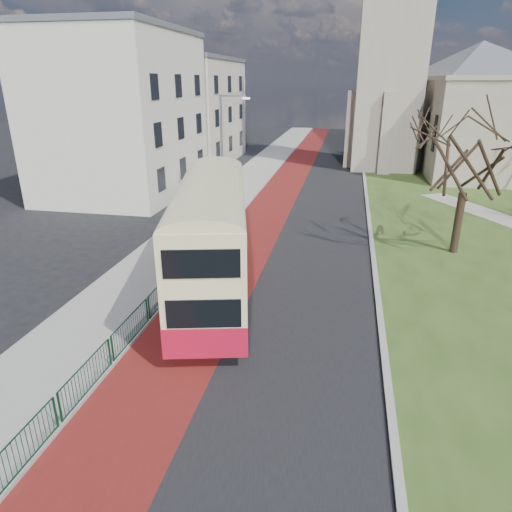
# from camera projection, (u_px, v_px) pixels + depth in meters

# --- Properties ---
(ground) EXTENTS (160.00, 160.00, 0.00)m
(ground) POSITION_uv_depth(u_px,v_px,m) (214.00, 342.00, 16.81)
(ground) COLOR black
(ground) RESTS_ON ground
(road_carriageway) EXTENTS (9.00, 120.00, 0.01)m
(road_carriageway) POSITION_uv_depth(u_px,v_px,m) (306.00, 206.00, 34.83)
(road_carriageway) COLOR black
(road_carriageway) RESTS_ON ground
(bus_lane) EXTENTS (3.40, 120.00, 0.01)m
(bus_lane) POSITION_uv_depth(u_px,v_px,m) (271.00, 205.00, 35.32)
(bus_lane) COLOR #591414
(bus_lane) RESTS_ON ground
(pavement_west) EXTENTS (4.00, 120.00, 0.12)m
(pavement_west) POSITION_uv_depth(u_px,v_px,m) (224.00, 202.00, 35.99)
(pavement_west) COLOR gray
(pavement_west) RESTS_ON ground
(kerb_west) EXTENTS (0.25, 120.00, 0.13)m
(kerb_west) POSITION_uv_depth(u_px,v_px,m) (249.00, 203.00, 35.62)
(kerb_west) COLOR #999993
(kerb_west) RESTS_ON ground
(kerb_east) EXTENTS (0.25, 80.00, 0.13)m
(kerb_east) POSITION_uv_depth(u_px,v_px,m) (367.00, 202.00, 35.80)
(kerb_east) COLOR #999993
(kerb_east) RESTS_ON ground
(pedestrian_railing) EXTENTS (0.07, 24.00, 1.12)m
(pedestrian_railing) POSITION_uv_depth(u_px,v_px,m) (176.00, 279.00, 20.81)
(pedestrian_railing) COLOR #0C3821
(pedestrian_railing) RESTS_ON ground
(gothic_church) EXTENTS (16.38, 18.00, 40.00)m
(gothic_church) POSITION_uv_depth(u_px,v_px,m) (442.00, 35.00, 44.53)
(gothic_church) COLOR gray
(gothic_church) RESTS_ON ground
(street_block_near) EXTENTS (10.30, 14.30, 13.00)m
(street_block_near) POSITION_uv_depth(u_px,v_px,m) (121.00, 113.00, 37.13)
(street_block_near) COLOR silver
(street_block_near) RESTS_ON ground
(street_block_far) EXTENTS (10.30, 16.30, 11.50)m
(street_block_far) POSITION_uv_depth(u_px,v_px,m) (187.00, 111.00, 52.03)
(street_block_far) COLOR #BDB5A0
(street_block_far) RESTS_ON ground
(streetlamp) EXTENTS (2.13, 0.18, 8.00)m
(streetlamp) POSITION_uv_depth(u_px,v_px,m) (224.00, 147.00, 32.41)
(streetlamp) COLOR gray
(streetlamp) RESTS_ON pavement_west
(bus) EXTENTS (5.53, 12.30, 5.01)m
(bus) POSITION_uv_depth(u_px,v_px,m) (212.00, 234.00, 19.61)
(bus) COLOR #AD102A
(bus) RESTS_ON ground
(winter_tree_near) EXTENTS (5.91, 5.91, 8.67)m
(winter_tree_near) POSITION_uv_depth(u_px,v_px,m) (471.00, 142.00, 23.38)
(winter_tree_near) COLOR black
(winter_tree_near) RESTS_ON grass_green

